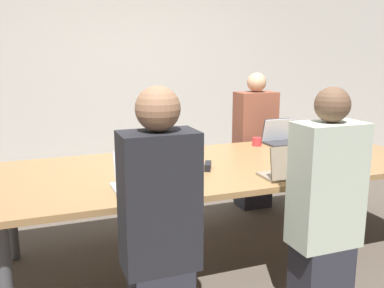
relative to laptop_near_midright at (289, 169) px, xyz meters
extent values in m
plane|color=brown|center=(-0.31, 0.52, -0.81)|extent=(24.00, 24.00, 0.00)
cube|color=beige|center=(-0.31, 2.95, 0.59)|extent=(12.00, 0.06, 2.80)
cube|color=#9E7547|center=(-0.31, 0.52, -0.09)|extent=(3.35, 1.31, 0.04)
cylinder|color=#4C4C51|center=(-1.81, 0.04, -0.46)|extent=(0.08, 0.08, 0.70)
cylinder|color=#4C4C51|center=(-1.81, 0.99, -0.46)|extent=(0.08, 0.08, 0.70)
cylinder|color=#4C4C51|center=(1.18, 0.99, -0.46)|extent=(0.08, 0.08, 0.70)
cube|color=gray|center=(0.00, 0.05, -0.06)|extent=(0.34, 0.21, 0.02)
cube|color=gray|center=(0.00, -0.05, 0.06)|extent=(0.34, 0.05, 0.22)
cube|color=black|center=(0.00, -0.04, 0.06)|extent=(0.34, 0.04, 0.21)
cube|color=#2D2D38|center=(-0.02, -0.42, -0.58)|extent=(0.32, 0.24, 0.45)
cube|color=beige|center=(-0.02, -0.42, 0.01)|extent=(0.40, 0.24, 0.74)
sphere|color=brown|center=(-0.02, -0.42, 0.48)|extent=(0.20, 0.20, 0.20)
cube|color=#333338|center=(0.55, 0.95, -0.06)|extent=(0.30, 0.21, 0.02)
cube|color=#333338|center=(0.55, 1.04, 0.06)|extent=(0.31, 0.06, 0.21)
cube|color=silver|center=(0.55, 1.03, 0.05)|extent=(0.30, 0.06, 0.21)
cube|color=#2D2D38|center=(0.50, 1.38, -0.58)|extent=(0.32, 0.24, 0.45)
cube|color=brown|center=(0.50, 1.38, 0.01)|extent=(0.40, 0.24, 0.74)
sphere|color=tan|center=(0.50, 1.38, 0.48)|extent=(0.19, 0.19, 0.19)
cylinder|color=red|center=(0.30, 0.98, -0.03)|extent=(0.08, 0.08, 0.08)
cube|color=silver|center=(-0.99, 0.14, -0.06)|extent=(0.35, 0.25, 0.02)
cube|color=silver|center=(-0.99, 0.05, 0.07)|extent=(0.36, 0.10, 0.24)
cube|color=black|center=(-0.99, 0.06, 0.07)|extent=(0.35, 0.10, 0.24)
cube|color=#232328|center=(-1.01, -0.35, 0.01)|extent=(0.40, 0.24, 0.74)
sphere|color=#9E7051|center=(-1.01, -0.35, 0.50)|extent=(0.23, 0.23, 0.23)
cylinder|color=#ADD1E0|center=(-0.73, 0.28, 0.04)|extent=(0.06, 0.06, 0.22)
cylinder|color=#ADD1E0|center=(-0.73, 0.28, 0.18)|extent=(0.03, 0.03, 0.05)
cube|color=black|center=(-0.43, 0.40, -0.04)|extent=(0.11, 0.15, 0.05)
camera|label=1|loc=(-1.60, -2.37, 0.77)|focal=40.00mm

